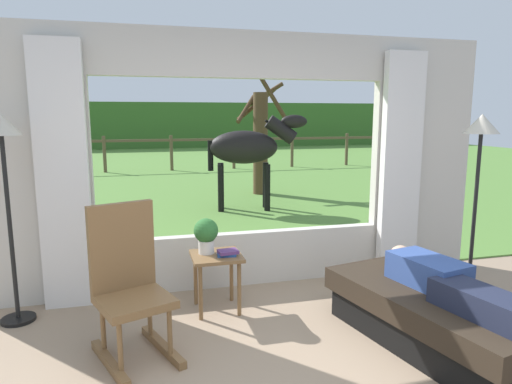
% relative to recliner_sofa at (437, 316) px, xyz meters
% --- Properties ---
extents(back_wall_with_window, '(5.20, 0.12, 2.55)m').
position_rel_recliner_sofa_xyz_m(back_wall_with_window, '(-1.14, 1.61, 1.03)').
color(back_wall_with_window, beige).
rests_on(back_wall_with_window, ground_plane).
extents(curtain_panel_left, '(0.44, 0.10, 2.40)m').
position_rel_recliner_sofa_xyz_m(curtain_panel_left, '(-2.83, 1.47, 0.98)').
color(curtain_panel_left, silver).
rests_on(curtain_panel_left, ground_plane).
extents(curtain_panel_right, '(0.44, 0.10, 2.40)m').
position_rel_recliner_sofa_xyz_m(curtain_panel_right, '(0.55, 1.47, 0.98)').
color(curtain_panel_right, silver).
rests_on(curtain_panel_right, ground_plane).
extents(outdoor_pasture_lawn, '(36.00, 21.68, 0.02)m').
position_rel_recliner_sofa_xyz_m(outdoor_pasture_lawn, '(-1.14, 12.51, -0.21)').
color(outdoor_pasture_lawn, '#568438').
rests_on(outdoor_pasture_lawn, ground_plane).
extents(distant_hill_ridge, '(36.00, 2.00, 2.40)m').
position_rel_recliner_sofa_xyz_m(distant_hill_ridge, '(-1.14, 22.35, 0.98)').
color(distant_hill_ridge, '#386428').
rests_on(distant_hill_ridge, ground_plane).
extents(recliner_sofa, '(1.23, 1.85, 0.42)m').
position_rel_recliner_sofa_xyz_m(recliner_sofa, '(0.00, 0.00, 0.00)').
color(recliner_sofa, black).
rests_on(recliner_sofa, ground_plane).
extents(reclining_person, '(0.46, 1.43, 0.22)m').
position_rel_recliner_sofa_xyz_m(reclining_person, '(0.00, -0.05, 0.30)').
color(reclining_person, '#334C8C').
rests_on(reclining_person, recliner_sofa).
extents(rocking_chair, '(0.67, 0.80, 1.12)m').
position_rel_recliner_sofa_xyz_m(rocking_chair, '(-2.28, 0.44, 0.33)').
color(rocking_chair, brown).
rests_on(rocking_chair, ground_plane).
extents(side_table, '(0.44, 0.44, 0.52)m').
position_rel_recliner_sofa_xyz_m(side_table, '(-1.54, 1.03, 0.21)').
color(side_table, brown).
rests_on(side_table, ground_plane).
extents(potted_plant, '(0.22, 0.22, 0.32)m').
position_rel_recliner_sofa_xyz_m(potted_plant, '(-1.62, 1.09, 0.48)').
color(potted_plant, silver).
rests_on(potted_plant, side_table).
extents(book_stack, '(0.19, 0.15, 0.05)m').
position_rel_recliner_sofa_xyz_m(book_stack, '(-1.45, 0.97, 0.33)').
color(book_stack, '#23478C').
rests_on(book_stack, side_table).
extents(floor_lamp_left, '(0.32, 0.32, 1.77)m').
position_rel_recliner_sofa_xyz_m(floor_lamp_left, '(-3.23, 1.24, 1.21)').
color(floor_lamp_left, black).
rests_on(floor_lamp_left, ground_plane).
extents(floor_lamp_right, '(0.32, 0.32, 1.76)m').
position_rel_recliner_sofa_xyz_m(floor_lamp_right, '(0.90, 0.72, 1.20)').
color(floor_lamp_right, black).
rests_on(floor_lamp_right, ground_plane).
extents(horse, '(1.82, 0.77, 1.73)m').
position_rel_recliner_sofa_xyz_m(horse, '(-0.23, 5.19, 0.94)').
color(horse, black).
rests_on(horse, outdoor_pasture_lawn).
extents(pasture_tree, '(1.14, 1.23, 2.73)m').
position_rel_recliner_sofa_xyz_m(pasture_tree, '(0.44, 6.78, 1.03)').
color(pasture_tree, '#4C3823').
rests_on(pasture_tree, outdoor_pasture_lawn).
extents(pasture_fence_line, '(16.10, 0.10, 1.10)m').
position_rel_recliner_sofa_xyz_m(pasture_fence_line, '(-1.14, 11.61, 0.53)').
color(pasture_fence_line, brown).
rests_on(pasture_fence_line, outdoor_pasture_lawn).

